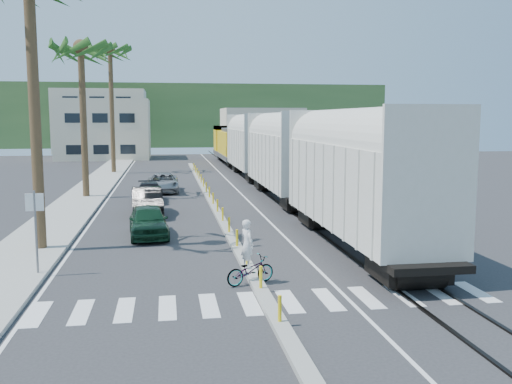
% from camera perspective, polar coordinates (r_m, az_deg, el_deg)
% --- Properties ---
extents(ground, '(140.00, 140.00, 0.00)m').
position_cam_1_polar(ground, '(19.09, -0.02, -9.14)').
color(ground, '#28282B').
rests_on(ground, ground).
extents(sidewalk, '(3.00, 90.00, 0.15)m').
position_cam_1_polar(sidewalk, '(43.77, -16.35, 0.04)').
color(sidewalk, gray).
rests_on(sidewalk, ground).
extents(rails, '(1.56, 100.00, 0.06)m').
position_cam_1_polar(rails, '(47.05, 0.66, 0.77)').
color(rails, black).
rests_on(rails, ground).
extents(median, '(0.45, 60.00, 0.85)m').
position_cam_1_polar(median, '(38.52, -4.67, -0.63)').
color(median, gray).
rests_on(median, ground).
extents(crosswalk, '(14.00, 2.20, 0.01)m').
position_cam_1_polar(crosswalk, '(17.21, 1.04, -10.99)').
color(crosswalk, silver).
rests_on(crosswalk, ground).
extents(lane_markings, '(9.42, 90.00, 0.01)m').
position_cam_1_polar(lane_markings, '(43.42, -8.01, 0.11)').
color(lane_markings, silver).
rests_on(lane_markings, ground).
extents(freight_train, '(3.00, 60.94, 5.85)m').
position_cam_1_polar(freight_train, '(43.95, 1.30, 4.07)').
color(freight_train, beige).
rests_on(freight_train, ground).
extents(palm_trees, '(3.50, 37.20, 13.75)m').
position_cam_1_polar(palm_trees, '(41.47, -16.75, 14.51)').
color(palm_trees, brown).
rests_on(palm_trees, ground).
extents(street_sign, '(0.60, 0.08, 3.00)m').
position_cam_1_polar(street_sign, '(20.85, -21.20, -2.67)').
color(street_sign, slate).
rests_on(street_sign, ground).
extents(buildings, '(38.00, 27.00, 10.00)m').
position_cam_1_polar(buildings, '(89.81, -11.36, 6.53)').
color(buildings, beige).
rests_on(buildings, ground).
extents(hillside, '(80.00, 20.00, 12.00)m').
position_cam_1_polar(hillside, '(118.11, -7.70, 7.56)').
color(hillside, '#385628').
rests_on(hillside, ground).
extents(car_lead, '(2.35, 4.54, 1.46)m').
position_cam_1_polar(car_lead, '(26.77, -10.71, -2.87)').
color(car_lead, '#11331E').
rests_on(car_lead, ground).
extents(car_second, '(2.23, 4.92, 1.55)m').
position_cam_1_polar(car_second, '(32.67, -10.83, -0.95)').
color(car_second, black).
rests_on(car_second, ground).
extents(car_third, '(1.86, 4.37, 1.26)m').
position_cam_1_polar(car_third, '(37.82, -10.64, -0.05)').
color(car_third, black).
rests_on(car_third, ground).
extents(car_rear, '(2.30, 4.97, 1.38)m').
position_cam_1_polar(car_rear, '(42.90, -9.29, 0.92)').
color(car_rear, '#949699').
rests_on(car_rear, ground).
extents(cyclist, '(1.89, 2.21, 2.16)m').
position_cam_1_polar(cyclist, '(18.87, -0.65, -7.23)').
color(cyclist, '#9EA0A5').
rests_on(cyclist, ground).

